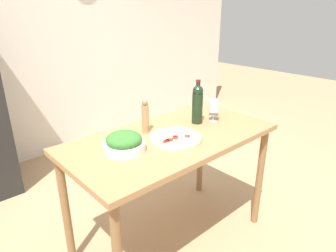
{
  "coord_description": "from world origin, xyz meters",
  "views": [
    {
      "loc": [
        -1.3,
        -1.4,
        1.74
      ],
      "look_at": [
        0.0,
        0.04,
        0.97
      ],
      "focal_mm": 32.0,
      "sensor_mm": 36.0,
      "label": 1
    }
  ],
  "objects": [
    {
      "name": "prep_counter",
      "position": [
        0.0,
        0.0,
        0.8
      ],
      "size": [
        1.49,
        0.77,
        0.91
      ],
      "color": "#A87A4C",
      "rests_on": "ground_plane"
    },
    {
      "name": "wine_glass_near",
      "position": [
        0.43,
        -0.01,
        1.01
      ],
      "size": [
        0.08,
        0.08,
        0.14
      ],
      "color": "silver",
      "rests_on": "prep_counter"
    },
    {
      "name": "homemade_pizza",
      "position": [
        -0.04,
        -0.07,
        0.92
      ],
      "size": [
        0.36,
        0.36,
        0.03
      ],
      "color": "beige",
      "rests_on": "prep_counter"
    },
    {
      "name": "wine_bottle",
      "position": [
        0.31,
        0.05,
        1.07
      ],
      "size": [
        0.08,
        0.08,
        0.34
      ],
      "color": "black",
      "rests_on": "prep_counter"
    },
    {
      "name": "salad_bowl",
      "position": [
        -0.38,
        0.02,
        0.96
      ],
      "size": [
        0.26,
        0.26,
        0.12
      ],
      "color": "white",
      "rests_on": "prep_counter"
    },
    {
      "name": "ground_plane",
      "position": [
        0.0,
        0.0,
        0.0
      ],
      "size": [
        14.0,
        14.0,
        0.0
      ],
      "primitive_type": "plane",
      "color": "tan"
    },
    {
      "name": "pepper_mill",
      "position": [
        -0.1,
        0.17,
        1.03
      ],
      "size": [
        0.05,
        0.05,
        0.24
      ],
      "color": "#AD7F51",
      "rests_on": "prep_counter"
    },
    {
      "name": "wine_glass_far",
      "position": [
        0.51,
        0.06,
        1.02
      ],
      "size": [
        0.08,
        0.08,
        0.14
      ],
      "color": "silver",
      "rests_on": "prep_counter"
    },
    {
      "name": "wall_back",
      "position": [
        0.0,
        2.2,
        1.3
      ],
      "size": [
        6.4,
        0.09,
        2.6
      ],
      "color": "silver",
      "rests_on": "ground_plane"
    }
  ]
}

